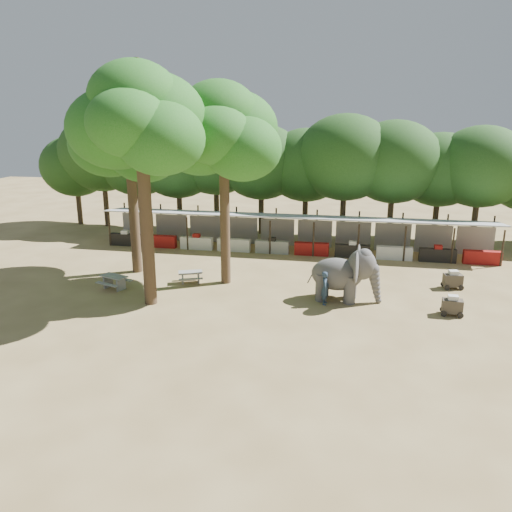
% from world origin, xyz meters
% --- Properties ---
extents(ground, '(100.00, 100.00, 0.00)m').
position_xyz_m(ground, '(0.00, 0.00, 0.00)').
color(ground, brown).
rests_on(ground, ground).
extents(vendor_stalls, '(28.00, 2.99, 2.80)m').
position_xyz_m(vendor_stalls, '(-0.00, 13.84, 1.18)').
color(vendor_stalls, '#ADAFB6').
rests_on(vendor_stalls, ground).
extents(yard_tree_left, '(7.10, 6.90, 11.02)m').
position_xyz_m(yard_tree_left, '(-9.13, 7.19, 8.20)').
color(yard_tree_left, '#332316').
rests_on(yard_tree_left, ground).
extents(yard_tree_center, '(7.10, 6.90, 12.04)m').
position_xyz_m(yard_tree_center, '(-6.13, 2.19, 9.21)').
color(yard_tree_center, '#332316').
rests_on(yard_tree_center, ground).
extents(yard_tree_back, '(7.10, 6.90, 11.36)m').
position_xyz_m(yard_tree_back, '(-3.13, 6.19, 8.54)').
color(yard_tree_back, '#332316').
rests_on(yard_tree_back, ground).
extents(backdrop_trees, '(46.46, 5.95, 8.33)m').
position_xyz_m(backdrop_trees, '(0.00, 19.00, 5.51)').
color(backdrop_trees, '#332316').
rests_on(backdrop_trees, ground).
extents(elephant, '(3.79, 2.89, 2.88)m').
position_xyz_m(elephant, '(3.90, 4.44, 1.44)').
color(elephant, '#413F3F').
rests_on(elephant, ground).
extents(handler, '(0.45, 0.65, 1.77)m').
position_xyz_m(handler, '(2.92, 3.63, 0.88)').
color(handler, '#26384C').
rests_on(handler, ground).
extents(picnic_table_near, '(1.92, 1.83, 0.77)m').
position_xyz_m(picnic_table_near, '(-8.90, 3.69, 0.51)').
color(picnic_table_near, gray).
rests_on(picnic_table_near, ground).
extents(picnic_table_far, '(1.73, 1.65, 0.69)m').
position_xyz_m(picnic_table_far, '(-5.02, 5.55, 0.45)').
color(picnic_table_far, gray).
rests_on(picnic_table_far, ground).
extents(cart_front, '(1.09, 0.75, 1.03)m').
position_xyz_m(cart_front, '(9.13, 3.33, 0.51)').
color(cart_front, '#332B22').
rests_on(cart_front, ground).
extents(cart_back, '(1.20, 0.89, 1.06)m').
position_xyz_m(cart_back, '(9.85, 7.48, 0.52)').
color(cart_back, '#332B22').
rests_on(cart_back, ground).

